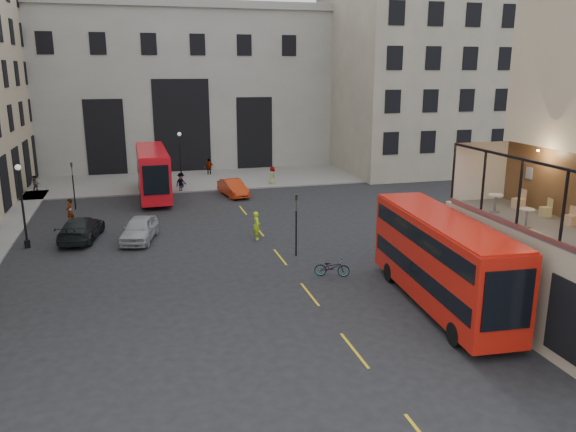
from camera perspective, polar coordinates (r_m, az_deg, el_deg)
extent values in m
plane|color=black|center=(24.08, 11.27, -12.65)|extent=(140.00, 140.00, 0.00)
cube|color=black|center=(25.76, 21.55, -6.71)|extent=(0.08, 9.20, 3.00)
cube|color=beige|center=(29.51, 18.95, 4.33)|extent=(3.00, 0.04, 2.90)
cube|color=black|center=(25.36, 25.49, 5.46)|extent=(3.00, 10.00, 0.04)
cube|color=slate|center=(24.97, 22.16, -0.91)|extent=(0.12, 10.00, 0.18)
cube|color=black|center=(24.43, 22.78, 5.32)|extent=(0.12, 10.00, 0.10)
cube|color=beige|center=(28.89, 23.30, 4.03)|extent=(0.04, 0.45, 0.55)
cylinder|color=#FFD899|center=(27.40, 24.07, 6.09)|extent=(0.12, 0.12, 0.05)
cube|color=tan|center=(26.59, 24.25, -5.76)|extent=(3.00, 11.00, 4.50)
cube|color=slate|center=(25.93, 24.78, -0.98)|extent=(3.00, 10.00, 0.10)
cube|color=#A19E96|center=(67.24, -11.24, 12.72)|extent=(34.00, 10.00, 18.00)
cube|color=#A19E96|center=(67.55, -11.62, 20.02)|extent=(35.00, 10.60, 0.80)
cube|color=black|center=(62.47, -10.71, 8.94)|extent=(6.00, 0.12, 10.00)
cube|color=black|center=(62.46, -18.05, 7.56)|extent=(4.00, 0.12, 8.00)
cube|color=black|center=(63.70, -3.41, 8.37)|extent=(4.00, 0.12, 8.00)
cube|color=#A89C87|center=(66.19, 12.05, 13.52)|extent=(16.00, 18.00, 20.00)
cube|color=slate|center=(58.19, -11.05, 3.60)|extent=(40.00, 12.00, 0.12)
cylinder|color=black|center=(33.66, 0.83, -1.80)|extent=(0.10, 0.10, 2.80)
imported|color=black|center=(33.18, 0.84, 1.35)|extent=(0.16, 0.20, 1.00)
cylinder|color=black|center=(48.26, -20.91, 2.28)|extent=(0.10, 0.10, 2.80)
imported|color=black|center=(47.92, -21.11, 4.50)|extent=(0.16, 0.20, 1.00)
cylinder|color=black|center=(38.64, -25.32, 0.61)|extent=(0.14, 0.14, 5.00)
cylinder|color=black|center=(39.19, -24.97, -2.58)|extent=(0.36, 0.36, 0.50)
sphere|color=silver|center=(38.15, -25.75, 4.47)|extent=(0.36, 0.36, 0.36)
cylinder|color=black|center=(53.84, -10.85, 5.37)|extent=(0.14, 0.14, 5.00)
cylinder|color=black|center=(54.24, -10.74, 3.03)|extent=(0.36, 0.36, 0.50)
sphere|color=silver|center=(53.49, -10.98, 8.17)|extent=(0.36, 0.36, 0.36)
cube|color=red|center=(27.23, 15.31, -4.28)|extent=(3.28, 11.10, 3.88)
cube|color=black|center=(27.41, 15.23, -5.36)|extent=(3.28, 10.51, 0.80)
cube|color=black|center=(26.88, 15.48, -1.87)|extent=(3.28, 10.51, 0.80)
cube|color=red|center=(26.68, 15.59, -0.27)|extent=(3.16, 10.88, 0.12)
cylinder|color=black|center=(30.41, 10.27, -5.66)|extent=(0.35, 1.01, 1.00)
cylinder|color=black|center=(31.27, 14.14, -5.31)|extent=(0.35, 1.01, 1.00)
cylinder|color=black|center=(24.28, 16.59, -11.45)|extent=(0.35, 1.01, 1.00)
cylinder|color=black|center=(25.35, 21.19, -10.71)|extent=(0.35, 1.01, 1.00)
cube|color=red|center=(50.56, -13.58, 4.41)|extent=(2.59, 10.81, 3.82)
cube|color=black|center=(50.66, -13.54, 3.81)|extent=(2.62, 10.22, 0.78)
cube|color=black|center=(50.38, -13.66, 5.72)|extent=(2.62, 10.22, 0.78)
cube|color=red|center=(50.27, -13.71, 6.58)|extent=(2.49, 10.59, 0.12)
cylinder|color=black|center=(54.25, -14.80, 3.06)|extent=(0.29, 0.98, 0.98)
cylinder|color=black|center=(54.33, -12.48, 3.21)|extent=(0.29, 0.98, 0.98)
cylinder|color=black|center=(47.19, -14.56, 1.38)|extent=(0.29, 0.98, 0.98)
cylinder|color=black|center=(47.28, -11.89, 1.56)|extent=(0.29, 0.98, 0.98)
imported|color=#979A9F|center=(38.11, -14.87, -1.29)|extent=(2.94, 4.96, 1.58)
imported|color=#B42B0B|center=(50.26, -5.60, 2.87)|extent=(2.36, 4.67, 1.47)
imported|color=black|center=(39.50, -20.27, -1.20)|extent=(3.02, 5.57, 1.53)
imported|color=gray|center=(30.76, 4.49, -5.23)|extent=(2.01, 1.29, 1.00)
imported|color=#ADDF17|center=(37.13, -3.20, -0.98)|extent=(0.55, 0.75, 1.89)
imported|color=gray|center=(55.86, -24.28, 2.92)|extent=(0.90, 0.76, 1.66)
imported|color=gray|center=(52.47, -10.81, 3.36)|extent=(1.33, 1.23, 1.80)
imported|color=gray|center=(60.32, -8.02, 4.93)|extent=(1.12, 0.61, 1.81)
imported|color=gray|center=(55.00, -1.61, 4.13)|extent=(0.81, 1.01, 1.80)
imported|color=gray|center=(43.76, -21.27, 0.44)|extent=(0.66, 0.80, 1.89)
cylinder|color=beige|center=(25.21, 23.14, 0.65)|extent=(0.61, 0.61, 0.04)
cylinder|color=slate|center=(25.29, 23.06, -0.16)|extent=(0.08, 0.08, 0.71)
cylinder|color=slate|center=(25.38, 22.98, -0.95)|extent=(0.45, 0.45, 0.03)
cylinder|color=white|center=(27.26, 20.38, 2.03)|extent=(0.66, 0.66, 0.04)
cylinder|color=slate|center=(27.35, 20.31, 1.22)|extent=(0.09, 0.09, 0.77)
cylinder|color=slate|center=(27.43, 20.24, 0.42)|extent=(0.49, 0.49, 0.03)
cube|color=tan|center=(26.35, 26.75, -0.38)|extent=(0.47, 0.47, 0.42)
cube|color=tan|center=(26.41, 27.07, 0.51)|extent=(0.13, 0.39, 0.38)
cube|color=tan|center=(27.36, 24.66, 0.38)|extent=(0.47, 0.47, 0.44)
cube|color=tan|center=(27.36, 25.09, 1.22)|extent=(0.11, 0.41, 0.39)
cube|color=#D9AD7D|center=(28.43, 22.34, 1.17)|extent=(0.49, 0.49, 0.49)
cube|color=#D9AD7D|center=(28.47, 22.74, 2.11)|extent=(0.08, 0.46, 0.44)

